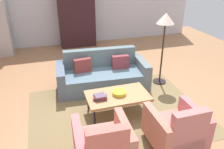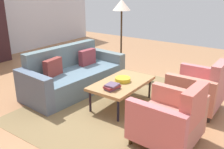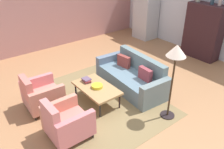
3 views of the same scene
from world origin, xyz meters
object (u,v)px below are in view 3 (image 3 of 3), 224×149
couch (133,77)px  armchair_right (65,123)px  armchair_left (40,96)px  fruit_bowl (97,86)px  cabinet (203,32)px  book_stack (86,80)px  floor_lamp (176,58)px  vase_round (212,1)px  coffee_table (97,88)px  vase_small (220,0)px  refrigerator (146,15)px

couch → armchair_right: size_ratio=2.45×
armchair_left → fruit_bowl: (0.63, 1.17, 0.12)m
fruit_bowl → cabinet: (-0.07, 4.35, 0.43)m
book_stack → floor_lamp: (1.79, 1.00, 0.97)m
book_stack → floor_lamp: floor_lamp is taller
book_stack → vase_round: 4.64m
couch → armchair_right: (0.59, -2.35, 0.06)m
coffee_table → floor_lamp: floor_lamp is taller
couch → floor_lamp: floor_lamp is taller
couch → cabinet: (-0.04, 3.17, 0.61)m
armchair_right → fruit_bowl: 1.30m
couch → coffee_table: bearing=93.9°
vase_round → armchair_left: bearing=-96.9°
fruit_bowl → cabinet: bearing=90.9°
couch → vase_round: bearing=-86.9°
floor_lamp → vase_small: bearing=108.1°
coffee_table → cabinet: bearing=90.5°
armchair_right → book_stack: bearing=130.7°
coffee_table → book_stack: size_ratio=4.16×
coffee_table → floor_lamp: bearing=33.6°
coffee_table → armchair_right: (0.60, -1.17, -0.05)m
floor_lamp → armchair_right: bearing=-111.3°
fruit_bowl → refrigerator: bearing=121.8°
vase_round → refrigerator: (-2.66, -0.10, -0.98)m
book_stack → vase_small: (0.67, 4.40, 1.48)m
armchair_left → vase_small: size_ratio=2.79×
vase_round → armchair_right: bearing=-84.4°
vase_small → fruit_bowl: bearing=-93.7°
fruit_bowl → vase_small: vase_small is taller
coffee_table → floor_lamp: (1.43, 0.95, 1.05)m
armchair_left → floor_lamp: size_ratio=0.51×
cabinet → refrigerator: (-2.56, -0.10, 0.03)m
cabinet → refrigerator: bearing=-177.7°
armchair_right → cabinet: size_ratio=0.49×
couch → coffee_table: (-0.01, -1.19, 0.11)m
couch → fruit_bowl: (0.02, -1.19, 0.18)m
cabinet → vase_small: (0.35, -0.00, 1.06)m
vase_round → floor_lamp: (1.36, -3.40, -0.46)m
armchair_right → vase_small: vase_small is taller
armchair_right → book_stack: armchair_right is taller
vase_small → coffee_table: bearing=-94.1°
coffee_table → armchair_left: armchair_left is taller
book_stack → vase_small: bearing=81.3°
coffee_table → armchair_left: 1.31m
couch → vase_round: (0.06, 3.16, 1.62)m
couch → book_stack: 1.30m
book_stack → vase_round: vase_round is taller
couch → refrigerator: refrigerator is taller
fruit_bowl → book_stack: size_ratio=0.93×
armchair_left → refrigerator: bearing=113.0°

